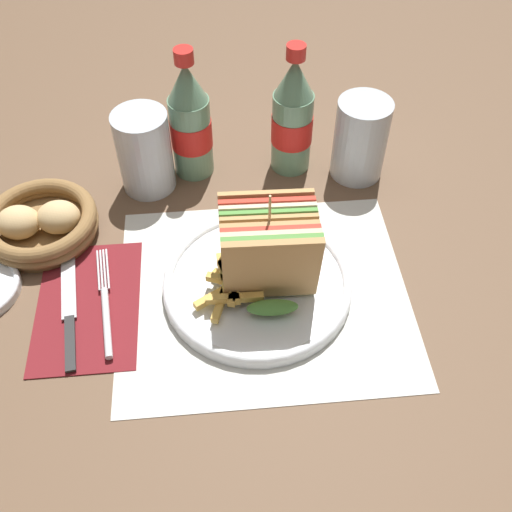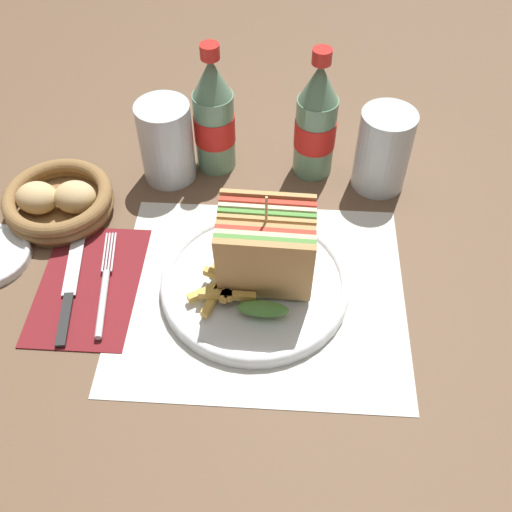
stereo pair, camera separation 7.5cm
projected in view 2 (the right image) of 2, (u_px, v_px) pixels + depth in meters
The scene contains 13 objects.
ground_plane at pixel (266, 272), 0.78m from camera, with size 4.00×4.00×0.00m, color brown.
placemat at pixel (260, 294), 0.76m from camera, with size 0.36×0.32×0.00m.
plate_main at pixel (255, 283), 0.76m from camera, with size 0.24×0.24×0.02m.
club_sandwich at pixel (263, 255), 0.71m from camera, with size 0.11×0.10×0.15m.
fries_pile at pixel (226, 279), 0.74m from camera, with size 0.09×0.11×0.02m.
napkin at pixel (89, 284), 0.77m from camera, with size 0.13×0.20×0.00m.
fork at pixel (104, 292), 0.75m from camera, with size 0.03×0.17×0.01m.
knife at pixel (71, 283), 0.77m from camera, with size 0.04×0.20×0.00m.
coke_bottle_near at pixel (214, 118), 0.86m from camera, with size 0.06×0.06×0.20m.
coke_bottle_far at pixel (316, 123), 0.86m from camera, with size 0.06×0.06×0.20m.
glass_near at pixel (383, 150), 0.85m from camera, with size 0.08×0.08×0.12m.
glass_far at pixel (166, 142), 0.87m from camera, with size 0.08×0.08×0.12m.
bread_basket at pixel (59, 201), 0.84m from camera, with size 0.15×0.15×0.06m.
Camera 2 is at (0.02, -0.50, 0.61)m, focal length 42.00 mm.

